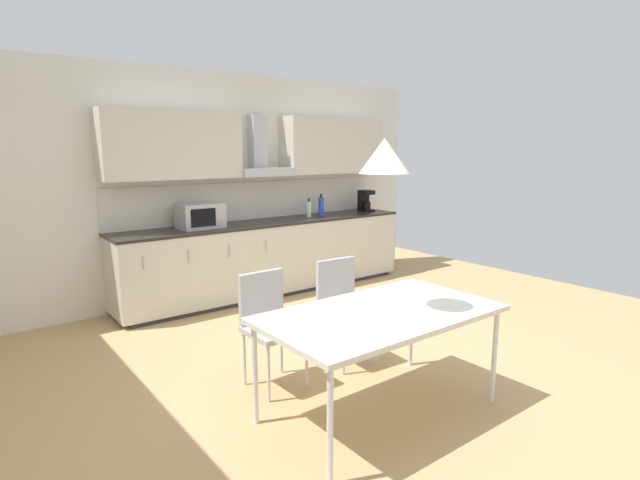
{
  "coord_description": "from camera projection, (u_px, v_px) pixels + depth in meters",
  "views": [
    {
      "loc": [
        -2.47,
        -2.7,
        1.79
      ],
      "look_at": [
        0.16,
        0.73,
        1.0
      ],
      "focal_mm": 28.0,
      "sensor_mm": 36.0,
      "label": 1
    }
  ],
  "objects": [
    {
      "name": "upper_wall_cabinets",
      "position": [
        261.0,
        146.0,
        6.12
      ],
      "size": [
        3.81,
        0.4,
        0.74
      ],
      "color": "beige"
    },
    {
      "name": "pendant_lamp",
      "position": [
        384.0,
        156.0,
        3.13
      ],
      "size": [
        0.32,
        0.32,
        0.22
      ],
      "primitive_type": "cone",
      "color": "silver"
    },
    {
      "name": "bottle_white",
      "position": [
        309.0,
        209.0,
        6.52
      ],
      "size": [
        0.06,
        0.06,
        0.25
      ],
      "color": "white",
      "rests_on": "kitchen_counter"
    },
    {
      "name": "kitchen_counter",
      "position": [
        270.0,
        257.0,
        6.26
      ],
      "size": [
        3.83,
        0.65,
        0.91
      ],
      "color": "#333333",
      "rests_on": "ground_plane"
    },
    {
      "name": "chair_far_right",
      "position": [
        342.0,
        300.0,
        4.22
      ],
      "size": [
        0.42,
        0.42,
        0.87
      ],
      "color": "#B2B2B7",
      "rests_on": "ground_plane"
    },
    {
      "name": "chair_far_left",
      "position": [
        269.0,
        317.0,
        3.79
      ],
      "size": [
        0.41,
        0.41,
        0.87
      ],
      "color": "#B2B2B7",
      "rests_on": "ground_plane"
    },
    {
      "name": "wall_back",
      "position": [
        198.0,
        187.0,
        5.93
      ],
      "size": [
        6.64,
        0.1,
        2.68
      ],
      "primitive_type": "cube",
      "color": "silver",
      "rests_on": "ground_plane"
    },
    {
      "name": "dining_table",
      "position": [
        381.0,
        317.0,
        3.32
      ],
      "size": [
        1.61,
        0.9,
        0.73
      ],
      "color": "silver",
      "rests_on": "ground_plane"
    },
    {
      "name": "bottle_blue",
      "position": [
        321.0,
        206.0,
        6.66
      ],
      "size": [
        0.07,
        0.07,
        0.29
      ],
      "color": "blue",
      "rests_on": "kitchen_counter"
    },
    {
      "name": "microwave",
      "position": [
        200.0,
        216.0,
        5.61
      ],
      "size": [
        0.48,
        0.35,
        0.28
      ],
      "color": "#ADADB2",
      "rests_on": "kitchen_counter"
    },
    {
      "name": "ground_plane",
      "position": [
        360.0,
        382.0,
        3.91
      ],
      "size": [
        8.3,
        8.54,
        0.02
      ],
      "primitive_type": "cube",
      "color": "tan"
    },
    {
      "name": "coffee_maker",
      "position": [
        365.0,
        201.0,
        7.14
      ],
      "size": [
        0.18,
        0.19,
        0.3
      ],
      "color": "black",
      "rests_on": "kitchen_counter"
    },
    {
      "name": "backsplash_tile",
      "position": [
        256.0,
        200.0,
        6.37
      ],
      "size": [
        3.81,
        0.02,
        0.47
      ],
      "primitive_type": "cube",
      "color": "silver",
      "rests_on": "kitchen_counter"
    }
  ]
}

